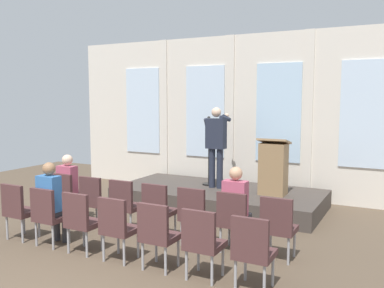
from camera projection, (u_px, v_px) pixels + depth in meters
The scene contains 22 objects.
rear_partition at pixel (242, 115), 10.02m from camera, with size 9.33×0.14×3.82m.
stage_platform at pixel (218, 197), 9.08m from camera, with size 4.40×2.03×0.37m, color #3F3833.
speaker at pixel (216, 141), 9.06m from camera, with size 0.52×0.69×1.76m.
mic_stand at pixel (209, 170), 9.44m from camera, with size 0.28×0.28×1.56m.
lectern at pixel (273, 168), 8.46m from camera, with size 0.60×0.48×1.16m.
chair_r0_c0 at pixel (67, 194), 7.81m from camera, with size 0.46×0.44×0.94m.
audience_r0_c0 at pixel (70, 184), 7.86m from camera, with size 0.36×0.39×1.28m.
chair_r0_c1 at pixel (95, 198), 7.50m from camera, with size 0.46×0.44×0.94m.
chair_r0_c2 at pixel (125, 203), 7.19m from camera, with size 0.46×0.44×0.94m.
chair_r0_c3 at pixel (158, 207), 6.88m from camera, with size 0.46×0.44×0.94m.
chair_r0_c4 at pixel (194, 212), 6.57m from camera, with size 0.46×0.44×0.94m.
chair_r0_c5 at pixel (234, 218), 6.26m from camera, with size 0.46×0.44×0.94m.
audience_r0_c5 at pixel (236, 204), 6.32m from camera, with size 0.36×0.39×1.31m.
chair_r0_c6 at pixel (278, 224), 5.96m from camera, with size 0.46×0.44×0.94m.
chair_r1_c0 at pixel (18, 208), 6.85m from camera, with size 0.46×0.44×0.94m.
chair_r1_c1 at pixel (48, 213), 6.54m from camera, with size 0.46×0.44×0.94m.
audience_r1_c1 at pixel (52, 199), 6.59m from camera, with size 0.36×0.39×1.33m.
chair_r1_c2 at pixel (81, 219), 6.23m from camera, with size 0.46×0.44×0.94m.
chair_r1_c3 at pixel (117, 225), 5.92m from camera, with size 0.46×0.44×0.94m.
chair_r1_c4 at pixel (157, 232), 5.61m from camera, with size 0.46×0.44×0.94m.
chair_r1_c5 at pixel (202, 240), 5.30m from camera, with size 0.46×0.44×0.94m.
chair_r1_c6 at pixel (253, 248), 5.00m from camera, with size 0.46×0.44×0.94m.
Camera 1 is at (3.60, -3.44, 2.32)m, focal length 39.11 mm.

